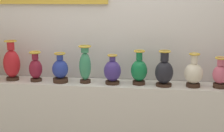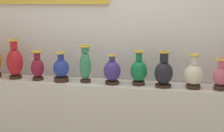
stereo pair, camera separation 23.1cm
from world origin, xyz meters
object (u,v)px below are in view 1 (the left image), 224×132
at_px(vase_indigo, 112,71).
at_px(vase_emerald, 139,70).
at_px(vase_crimson, 12,63).
at_px(vase_cobalt, 60,70).
at_px(vase_jade, 85,65).
at_px(vase_onyx, 164,71).
at_px(vase_burgundy, 36,68).
at_px(vase_rose, 220,74).
at_px(vase_ivory, 194,73).

height_order(vase_indigo, vase_emerald, vase_emerald).
bearing_deg(vase_crimson, vase_cobalt, -2.35).
bearing_deg(vase_crimson, vase_emerald, 0.10).
bearing_deg(vase_cobalt, vase_jade, 4.07).
bearing_deg(vase_cobalt, vase_onyx, -0.25).
height_order(vase_crimson, vase_cobalt, vase_crimson).
bearing_deg(vase_burgundy, vase_onyx, -0.59).
relative_size(vase_crimson, vase_rose, 1.41).
relative_size(vase_jade, vase_rose, 1.28).
distance_m(vase_crimson, vase_ivory, 1.90).
relative_size(vase_crimson, vase_emerald, 1.22).
relative_size(vase_emerald, vase_onyx, 0.98).
bearing_deg(vase_emerald, vase_rose, -1.85).
height_order(vase_crimson, vase_indigo, vase_crimson).
height_order(vase_crimson, vase_jade, vase_crimson).
bearing_deg(vase_ivory, vase_indigo, 179.53).
xyz_separation_m(vase_jade, vase_rose, (1.35, -0.02, -0.05)).
distance_m(vase_onyx, vase_rose, 0.54).
distance_m(vase_crimson, vase_indigo, 1.09).
relative_size(vase_cobalt, vase_jade, 0.80).
height_order(vase_jade, vase_ivory, vase_jade).
bearing_deg(vase_indigo, vase_ivory, -0.47).
relative_size(vase_crimson, vase_onyx, 1.19).
bearing_deg(vase_burgundy, vase_indigo, -0.15).
relative_size(vase_emerald, vase_rose, 1.16).
bearing_deg(vase_jade, vase_emerald, 0.61).
xyz_separation_m(vase_cobalt, vase_emerald, (0.82, 0.02, 0.01)).
bearing_deg(vase_indigo, vase_jade, 177.68).
bearing_deg(vase_burgundy, vase_cobalt, -1.93).
relative_size(vase_crimson, vase_burgundy, 1.34).
xyz_separation_m(vase_crimson, vase_rose, (2.15, -0.02, -0.05)).
xyz_separation_m(vase_indigo, vase_ivory, (0.81, -0.01, 0.00)).
distance_m(vase_indigo, vase_emerald, 0.27).
relative_size(vase_onyx, vase_ivory, 1.07).
bearing_deg(vase_onyx, vase_indigo, 178.72).
relative_size(vase_ivory, vase_rose, 1.11).
xyz_separation_m(vase_emerald, vase_rose, (0.79, -0.03, -0.01)).
distance_m(vase_cobalt, vase_rose, 1.61).
distance_m(vase_crimson, vase_onyx, 1.61).
height_order(vase_burgundy, vase_rose, vase_burgundy).
distance_m(vase_indigo, vase_rose, 1.06).
xyz_separation_m(vase_indigo, vase_onyx, (0.52, -0.01, 0.01)).
relative_size(vase_cobalt, vase_ivory, 0.93).
bearing_deg(vase_onyx, vase_crimson, 179.04).
xyz_separation_m(vase_crimson, vase_cobalt, (0.54, -0.02, -0.05)).
distance_m(vase_burgundy, vase_onyx, 1.34).
height_order(vase_crimson, vase_rose, vase_crimson).
bearing_deg(vase_crimson, vase_burgundy, -2.77).
height_order(vase_cobalt, vase_indigo, vase_cobalt).
bearing_deg(vase_rose, vase_ivory, 179.71).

